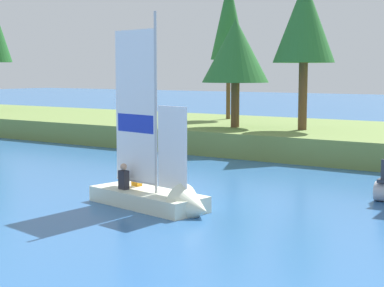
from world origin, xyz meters
TOP-DOWN VIEW (x-y plane):
  - shore_bank at (0.00, 23.01)m, footprint 80.00×10.63m
  - shoreline_tree_midleft at (-3.67, 25.16)m, footprint 2.06×2.06m
  - shoreline_tree_centre at (-0.57, 20.64)m, footprint 3.30×3.30m
  - shoreline_tree_midright at (2.76, 21.24)m, footprint 2.90×2.90m
  - sailboat at (4.58, 7.75)m, footprint 4.36×2.06m

SIDE VIEW (x-z plane):
  - sailboat at x=4.58m, z-range -2.52..3.41m
  - shore_bank at x=0.00m, z-range 0.00..1.12m
  - shoreline_tree_centre at x=-0.57m, z-range 2.20..7.53m
  - shoreline_tree_midright at x=2.76m, z-range 2.65..9.68m
  - shoreline_tree_midleft at x=-3.67m, z-range 2.80..10.96m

